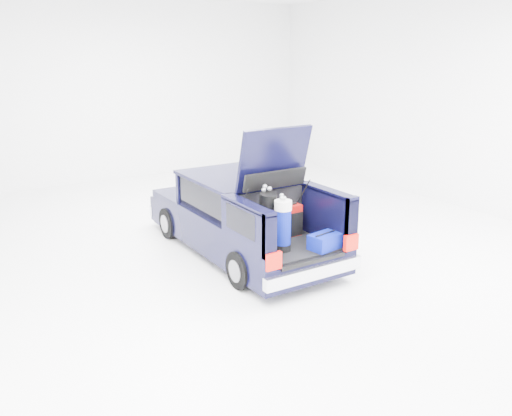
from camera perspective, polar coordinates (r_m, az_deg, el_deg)
ground at (r=10.17m, az=-1.50°, el=-4.65°), size 14.00×14.00×0.00m
car at (r=10.03m, az=-1.84°, el=-0.87°), size 1.87×4.65×2.47m
red_suitcase at (r=9.18m, az=3.69°, el=-1.30°), size 0.35×0.23×0.57m
black_golf_bag at (r=8.65m, az=1.11°, el=-1.14°), size 0.31×0.42×1.00m
blue_golf_bag at (r=8.46m, az=2.84°, el=-1.81°), size 0.32×0.32×0.92m
blue_duffel at (r=8.68m, az=7.27°, el=-3.49°), size 0.55×0.41×0.27m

